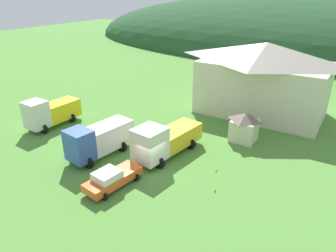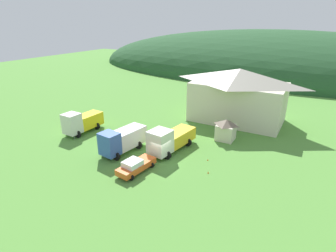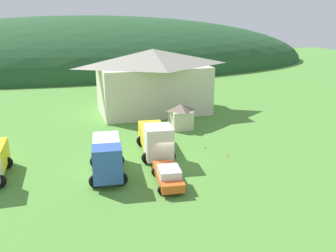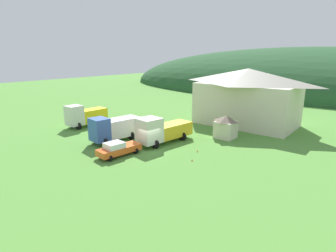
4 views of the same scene
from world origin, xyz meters
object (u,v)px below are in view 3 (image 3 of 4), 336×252
(service_pickup_orange, at_px, (168,175))
(depot_building, at_px, (153,80))
(heavy_rig_striped, at_px, (155,138))
(traffic_cone_near_pickup, at_px, (227,157))
(traffic_cone_mid_row, at_px, (205,148))
(play_shed_cream, at_px, (181,116))
(box_truck_blue, at_px, (107,156))

(service_pickup_orange, bearing_deg, depot_building, 174.69)
(heavy_rig_striped, relative_size, traffic_cone_near_pickup, 16.91)
(heavy_rig_striped, distance_m, traffic_cone_mid_row, 5.77)
(depot_building, bearing_deg, traffic_cone_mid_row, -85.83)
(depot_building, height_order, service_pickup_orange, depot_building)
(play_shed_cream, bearing_deg, depot_building, 96.55)
(play_shed_cream, distance_m, box_truck_blue, 15.04)
(depot_building, height_order, box_truck_blue, depot_building)
(box_truck_blue, height_order, heavy_rig_striped, heavy_rig_striped)
(play_shed_cream, xyz_separation_m, traffic_cone_mid_row, (0.16, -7.23, -1.61))
(box_truck_blue, xyz_separation_m, heavy_rig_striped, (5.32, 3.28, -0.06))
(depot_building, distance_m, traffic_cone_near_pickup, 19.53)
(traffic_cone_near_pickup, distance_m, traffic_cone_mid_row, 3.04)
(service_pickup_orange, bearing_deg, traffic_cone_mid_row, 144.09)
(heavy_rig_striped, bearing_deg, service_pickup_orange, 0.43)
(service_pickup_orange, xyz_separation_m, traffic_cone_near_pickup, (7.46, 3.87, -0.83))
(depot_building, xyz_separation_m, heavy_rig_striped, (-4.33, -16.12, -2.89))
(box_truck_blue, bearing_deg, heavy_rig_striped, 128.83)
(heavy_rig_striped, bearing_deg, traffic_cone_mid_row, 98.41)
(play_shed_cream, xyz_separation_m, service_pickup_orange, (-6.14, -13.91, -0.79))
(play_shed_cream, distance_m, traffic_cone_mid_row, 7.41)
(traffic_cone_near_pickup, height_order, traffic_cone_mid_row, traffic_cone_near_pickup)
(service_pickup_orange, distance_m, traffic_cone_mid_row, 9.22)
(heavy_rig_striped, xyz_separation_m, traffic_cone_near_pickup, (6.65, -2.71, -1.75))
(depot_building, height_order, traffic_cone_near_pickup, depot_building)
(service_pickup_orange, bearing_deg, box_truck_blue, -118.74)
(depot_building, bearing_deg, play_shed_cream, -83.45)
(depot_building, distance_m, traffic_cone_mid_row, 16.72)
(play_shed_cream, bearing_deg, traffic_cone_mid_row, -88.74)
(box_truck_blue, distance_m, heavy_rig_striped, 6.25)
(play_shed_cream, height_order, box_truck_blue, box_truck_blue)
(depot_building, relative_size, service_pickup_orange, 3.08)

